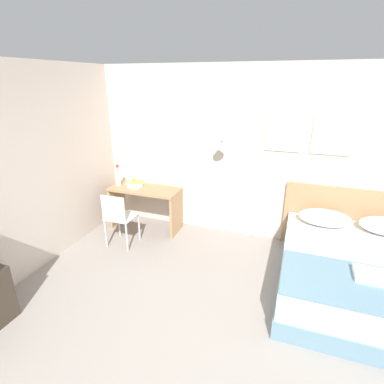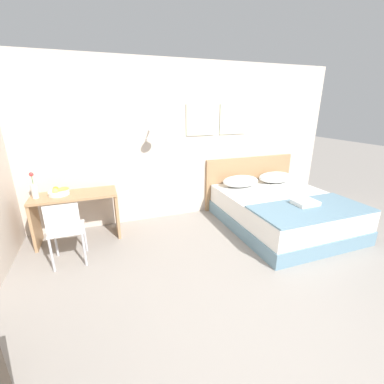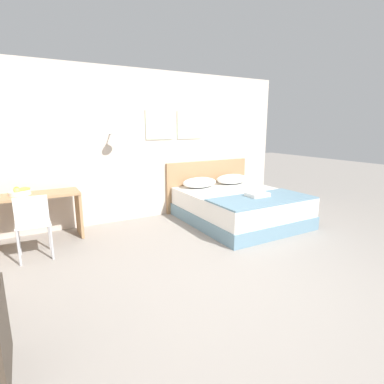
{
  "view_description": "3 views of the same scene",
  "coord_description": "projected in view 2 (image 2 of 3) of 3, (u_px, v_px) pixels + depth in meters",
  "views": [
    {
      "loc": [
        0.57,
        -1.52,
        2.42
      ],
      "look_at": [
        -0.66,
        1.88,
        1.05
      ],
      "focal_mm": 28.0,
      "sensor_mm": 36.0,
      "label": 1
    },
    {
      "loc": [
        -1.37,
        -1.29,
        1.95
      ],
      "look_at": [
        -0.08,
        2.21,
        0.68
      ],
      "focal_mm": 24.0,
      "sensor_mm": 36.0,
      "label": 2
    },
    {
      "loc": [
        -1.87,
        -2.19,
        1.69
      ],
      "look_at": [
        0.21,
        1.47,
        0.75
      ],
      "focal_mm": 28.0,
      "sensor_mm": 36.0,
      "label": 3
    }
  ],
  "objects": [
    {
      "name": "headboard",
      "position": [
        249.0,
        182.0,
        5.12
      ],
      "size": [
        1.87,
        0.06,
        0.99
      ],
      "color": "#A87F56",
      "rests_on": "ground_plane"
    },
    {
      "name": "throw_blanket",
      "position": [
        311.0,
        209.0,
        3.66
      ],
      "size": [
        1.69,
        0.81,
        0.02
      ],
      "color": "#66899E",
      "rests_on": "bed"
    },
    {
      "name": "flower_vase",
      "position": [
        34.0,
        189.0,
        3.51
      ],
      "size": [
        0.08,
        0.08,
        0.37
      ],
      "color": "silver",
      "rests_on": "desk"
    },
    {
      "name": "bed",
      "position": [
        282.0,
        212.0,
        4.27
      ],
      "size": [
        1.75,
        2.03,
        0.53
      ],
      "color": "#66899E",
      "rests_on": "ground_plane"
    },
    {
      "name": "folded_towel_near_foot",
      "position": [
        305.0,
        202.0,
        3.78
      ],
      "size": [
        0.34,
        0.27,
        0.06
      ],
      "color": "white",
      "rests_on": "throw_blanket"
    },
    {
      "name": "ground_plane",
      "position": [
        288.0,
        342.0,
        2.23
      ],
      "size": [
        24.0,
        24.0,
        0.0
      ],
      "primitive_type": "plane",
      "color": "gray"
    },
    {
      "name": "desk_chair",
      "position": [
        65.0,
        228.0,
        3.15
      ],
      "size": [
        0.41,
        0.41,
        0.86
      ],
      "color": "white",
      "rests_on": "ground_plane"
    },
    {
      "name": "wall_back",
      "position": [
        181.0,
        142.0,
        4.45
      ],
      "size": [
        5.93,
        0.31,
        2.65
      ],
      "color": "beige",
      "rests_on": "ground_plane"
    },
    {
      "name": "pillow_right",
      "position": [
        275.0,
        177.0,
        4.93
      ],
      "size": [
        0.69,
        0.45,
        0.19
      ],
      "color": "white",
      "rests_on": "bed"
    },
    {
      "name": "desk",
      "position": [
        76.0,
        208.0,
        3.79
      ],
      "size": [
        1.17,
        0.5,
        0.72
      ],
      "color": "#A87F56",
      "rests_on": "ground_plane"
    },
    {
      "name": "pillow_left",
      "position": [
        241.0,
        181.0,
        4.68
      ],
      "size": [
        0.69,
        0.45,
        0.19
      ],
      "color": "white",
      "rests_on": "bed"
    },
    {
      "name": "fruit_bowl",
      "position": [
        59.0,
        192.0,
        3.67
      ],
      "size": [
        0.29,
        0.28,
        0.12
      ],
      "color": "silver",
      "rests_on": "desk"
    }
  ]
}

